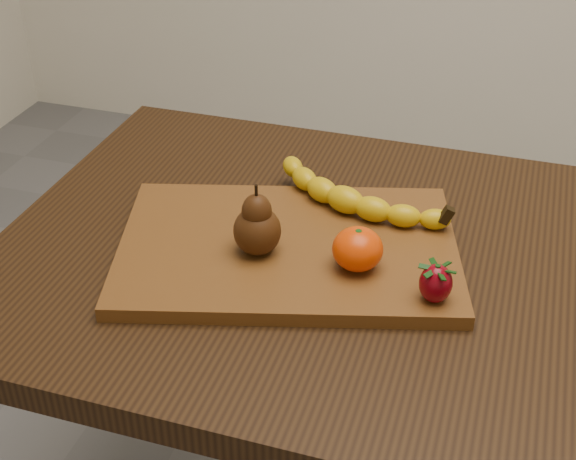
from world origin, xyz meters
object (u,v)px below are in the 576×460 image
(mandarin, at_px, (358,249))
(pear, at_px, (257,219))
(cutting_board, at_px, (288,249))
(table, at_px, (359,313))

(mandarin, bearing_deg, pear, -178.23)
(pear, distance_m, mandarin, 0.13)
(cutting_board, relative_size, mandarin, 6.93)
(table, distance_m, mandarin, 0.15)
(table, relative_size, mandarin, 15.39)
(mandarin, bearing_deg, table, 93.06)
(cutting_board, height_order, pear, pear)
(table, height_order, cutting_board, cutting_board)
(pear, relative_size, mandarin, 1.50)
(cutting_board, distance_m, pear, 0.07)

